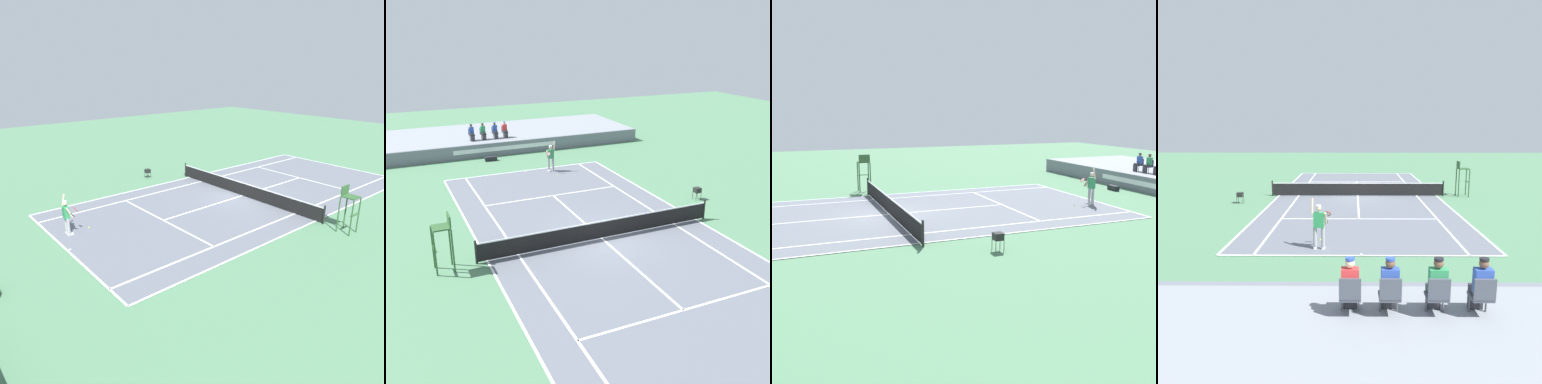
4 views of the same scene
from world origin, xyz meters
TOP-DOWN VIEW (x-y plane):
  - ground_plane at (0.00, 0.00)m, footprint 80.00×80.00m
  - court at (0.00, 0.00)m, footprint 11.08×23.88m
  - net at (0.00, 0.00)m, footprint 11.98×0.10m
  - barrier_wall at (0.00, 16.64)m, footprint 23.28×0.25m
  - spectator_seated_0 at (-2.29, 18.09)m, footprint 0.44×0.60m
  - spectator_seated_1 at (-1.39, 18.09)m, footprint 0.44×0.60m
  - spectator_seated_2 at (-0.43, 18.09)m, footprint 0.44×0.60m
  - spectator_seated_3 at (0.38, 18.09)m, footprint 0.44×0.60m
  - tennis_player at (1.66, 11.13)m, footprint 0.77×0.62m
  - tennis_ball at (1.72, 10.00)m, footprint 0.07×0.07m
  - umpire_chair at (-7.19, 0.00)m, footprint 0.77×0.77m
  - equipment_bag at (-1.52, 15.38)m, footprint 0.91×0.36m
  - ball_hopper at (7.45, 2.50)m, footprint 0.36×0.36m

SIDE VIEW (x-z plane):
  - ground_plane at x=0.00m, z-range 0.00..0.00m
  - court at x=0.00m, z-range 0.00..0.02m
  - tennis_ball at x=1.72m, z-range 0.00..0.07m
  - equipment_bag at x=-1.52m, z-range 0.00..0.32m
  - barrier_wall at x=0.00m, z-range 0.00..1.04m
  - net at x=0.00m, z-range -0.01..1.06m
  - ball_hopper at x=7.45m, z-range 0.22..0.92m
  - tennis_player at x=1.66m, z-range -0.05..2.04m
  - umpire_chair at x=-7.19m, z-range 0.34..2.78m
  - spectator_seated_0 at x=-2.29m, z-range 1.02..2.29m
  - spectator_seated_1 at x=-1.39m, z-range 1.02..2.29m
  - spectator_seated_2 at x=-0.43m, z-range 1.02..2.29m
  - spectator_seated_3 at x=0.38m, z-range 1.02..2.29m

